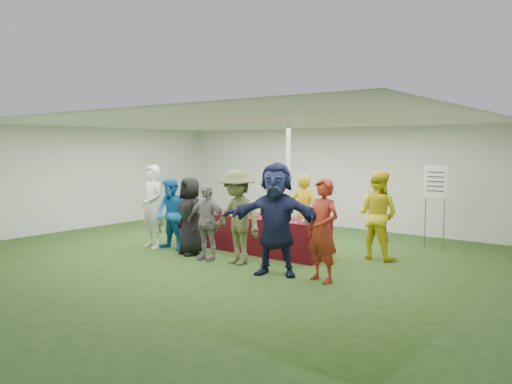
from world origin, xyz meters
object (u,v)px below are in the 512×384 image
Objects in this scene: serving_table at (249,233)px; staff_pourer at (304,212)px; customer_5 at (276,219)px; staff_back at (377,215)px; customer_2 at (191,216)px; dump_bucket at (310,219)px; customer_0 at (152,207)px; customer_3 at (206,222)px; customer_6 at (323,230)px; customer_4 at (237,217)px; customer_1 at (171,214)px; wine_list_sign at (436,188)px.

serving_table is 1.26m from staff_pourer.
customer_5 reaches higher than serving_table.
staff_back is at bearing 46.68° from customer_5.
customer_5 is (2.30, -0.24, 0.18)m from customer_2.
customer_0 is at bearing -166.09° from dump_bucket.
staff_pourer is 0.93× the size of staff_back.
customer_6 is (2.58, 0.02, 0.11)m from customer_3.
serving_table is 1.35m from customer_4.
customer_1 is at bearing -143.54° from serving_table.
wine_list_sign is at bearing 63.99° from customer_4.
staff_back is 1.10× the size of customer_2.
staff_back is 0.98× the size of customer_4.
wine_list_sign reaches higher than serving_table.
customer_2 is at bearing -160.33° from dump_bucket.
customer_1 is at bearing -166.43° from customer_2.
dump_bucket is 0.13× the size of customer_6.
customer_0 is at bearing 166.35° from customer_3.
customer_3 is 0.87× the size of customer_6.
wine_list_sign is 6.09m from customer_0.
staff_back is 3.33m from customer_3.
customer_5 is (2.95, -0.32, 0.20)m from customer_1.
wine_list_sign is 0.93× the size of customer_5.
customer_6 is at bearing -3.16° from customer_1.
staff_pourer is at bearing 53.35° from customer_3.
customer_5 reaches higher than customer_0.
dump_bucket reaches higher than serving_table.
customer_2 is at bearing -7.06° from customer_1.
customer_5 is (1.03, -0.20, 0.08)m from customer_4.
customer_2 is 1.28m from customer_4.
wine_list_sign reaches higher than customer_2.
staff_pourer is 2.82m from customer_1.
customer_5 is at bearing -91.04° from dump_bucket.
customer_6 is at bearing -48.81° from dump_bucket.
customer_5 is at bearing -2.97° from customer_4.
customer_3 is (-1.75, -0.96, -0.10)m from dump_bucket.
staff_pourer reaches higher than customer_2.
dump_bucket is at bearing 58.31° from staff_back.
staff_pourer is at bearing 9.48° from staff_back.
customer_0 reaches higher than staff_pourer.
staff_pourer is at bearing 87.49° from customer_5.
wine_list_sign is 1.04× the size of staff_back.
staff_pourer reaches higher than serving_table.
dump_bucket is 0.15× the size of customer_3.
customer_2 is (-2.32, -0.83, -0.05)m from dump_bucket.
customer_0 is 0.52m from customer_1.
customer_3 is (-3.15, -3.75, -0.58)m from wine_list_sign.
serving_table is 2.03× the size of customer_4.
customer_1 is at bearing -165.78° from dump_bucket.
staff_back is 1.18× the size of customer_3.
dump_bucket is 0.12× the size of customer_0.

